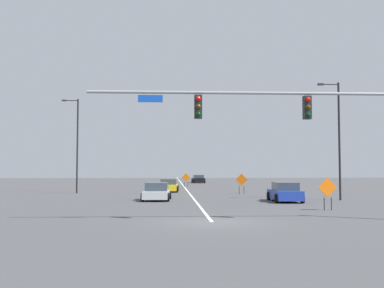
# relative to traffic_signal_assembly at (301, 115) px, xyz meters

# --- Properties ---
(ground) EXTENTS (210.21, 210.21, 0.00)m
(ground) POSITION_rel_traffic_signal_assembly_xyz_m (-4.04, 0.01, -4.76)
(ground) COLOR #444447
(road_centre_stripe) EXTENTS (0.16, 116.78, 0.01)m
(road_centre_stripe) POSITION_rel_traffic_signal_assembly_xyz_m (-4.04, 58.40, -4.76)
(road_centre_stripe) COLOR white
(road_centre_stripe) RESTS_ON ground
(traffic_signal_assembly) EXTENTS (14.92, 0.44, 6.44)m
(traffic_signal_assembly) POSITION_rel_traffic_signal_assembly_xyz_m (0.00, 0.00, 0.00)
(traffic_signal_assembly) COLOR gray
(traffic_signal_assembly) RESTS_ON ground
(street_lamp_far_right) EXTENTS (1.68, 0.24, 8.97)m
(street_lamp_far_right) POSITION_rel_traffic_signal_assembly_xyz_m (6.84, 13.77, 0.13)
(street_lamp_far_right) COLOR black
(street_lamp_far_right) RESTS_ON ground
(street_lamp_near_right) EXTENTS (1.66, 0.24, 9.29)m
(street_lamp_near_right) POSITION_rel_traffic_signal_assembly_xyz_m (-15.16, 25.01, 0.28)
(street_lamp_near_right) COLOR black
(street_lamp_near_right) RESTS_ON ground
(construction_sign_right_shoulder) EXTENTS (1.11, 0.17, 1.86)m
(construction_sign_right_shoulder) POSITION_rel_traffic_signal_assembly_xyz_m (3.04, 5.39, -3.58)
(construction_sign_right_shoulder) COLOR orange
(construction_sign_right_shoulder) RESTS_ON ground
(construction_sign_median_near) EXTENTS (1.12, 0.32, 1.94)m
(construction_sign_median_near) POSITION_rel_traffic_signal_assembly_xyz_m (0.81, 22.52, -3.52)
(construction_sign_median_near) COLOR orange
(construction_sign_median_near) RESTS_ON ground
(construction_sign_median_far) EXTENTS (1.12, 0.23, 1.84)m
(construction_sign_median_far) POSITION_rel_traffic_signal_assembly_xyz_m (-3.84, 39.85, -3.60)
(construction_sign_median_far) COLOR orange
(construction_sign_median_far) RESTS_ON ground
(car_blue_distant) EXTENTS (2.14, 4.49, 1.40)m
(car_blue_distant) POSITION_rel_traffic_signal_assembly_xyz_m (2.38, 12.49, -4.12)
(car_blue_distant) COLOR #1E389E
(car_blue_distant) RESTS_ON ground
(car_black_passing) EXTENTS (2.23, 4.52, 1.39)m
(car_black_passing) POSITION_rel_traffic_signal_assembly_xyz_m (-1.07, 58.56, -4.12)
(car_black_passing) COLOR black
(car_black_passing) RESTS_ON ground
(car_silver_mid) EXTENTS (2.21, 4.07, 1.33)m
(car_silver_mid) POSITION_rel_traffic_signal_assembly_xyz_m (-6.91, 14.31, -4.14)
(car_silver_mid) COLOR #B7BABF
(car_silver_mid) RESTS_ON ground
(car_yellow_near) EXTENTS (2.18, 4.60, 1.33)m
(car_yellow_near) POSITION_rel_traffic_signal_assembly_xyz_m (-6.07, 27.55, -4.15)
(car_yellow_near) COLOR gold
(car_yellow_near) RESTS_ON ground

